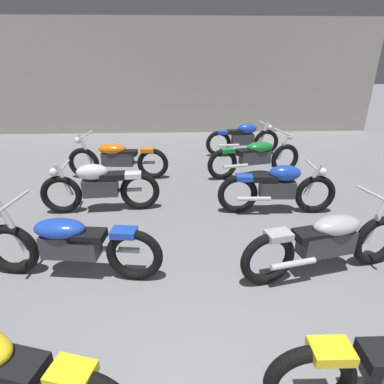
{
  "coord_description": "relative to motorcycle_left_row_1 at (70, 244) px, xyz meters",
  "views": [
    {
      "loc": [
        -0.2,
        -0.63,
        2.46
      ],
      "look_at": [
        0.0,
        3.77,
        0.55
      ],
      "focal_mm": 29.38,
      "sensor_mm": 36.0,
      "label": 1
    }
  ],
  "objects": [
    {
      "name": "motorcycle_left_row_1",
      "position": [
        0.0,
        0.0,
        0.0
      ],
      "size": [
        2.17,
        0.68,
        0.97
      ],
      "color": "black",
      "rests_on": "ground"
    },
    {
      "name": "motorcycle_right_row_4",
      "position": [
        3.01,
        4.94,
        0.01
      ],
      "size": [
        1.97,
        0.48,
        0.88
      ],
      "color": "black",
      "rests_on": "ground"
    },
    {
      "name": "motorcycle_left_row_2",
      "position": [
        -0.04,
        1.75,
        0.01
      ],
      "size": [
        1.97,
        0.49,
        0.88
      ],
      "color": "black",
      "rests_on": "ground"
    },
    {
      "name": "motorcycle_left_row_3",
      "position": [
        -0.03,
        3.34,
        0.0
      ],
      "size": [
        2.17,
        0.68,
        0.97
      ],
      "color": "black",
      "rests_on": "ground"
    },
    {
      "name": "motorcycle_right_row_2",
      "position": [
        2.92,
        1.55,
        0.01
      ],
      "size": [
        1.97,
        0.48,
        0.88
      ],
      "color": "black",
      "rests_on": "ground"
    },
    {
      "name": "motorcycle_right_row_1",
      "position": [
        3.03,
        -0.08,
        0.0
      ],
      "size": [
        2.14,
        0.8,
        0.97
      ],
      "color": "black",
      "rests_on": "ground"
    },
    {
      "name": "motorcycle_right_row_3",
      "position": [
        2.97,
        3.34,
        0.0
      ],
      "size": [
        2.14,
        0.8,
        0.97
      ],
      "color": "black",
      "rests_on": "ground"
    },
    {
      "name": "back_wall",
      "position": [
        1.49,
        7.86,
        1.35
      ],
      "size": [
        12.94,
        0.24,
        3.6
      ],
      "primitive_type": "cube",
      "color": "#9E998E",
      "rests_on": "ground"
    }
  ]
}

